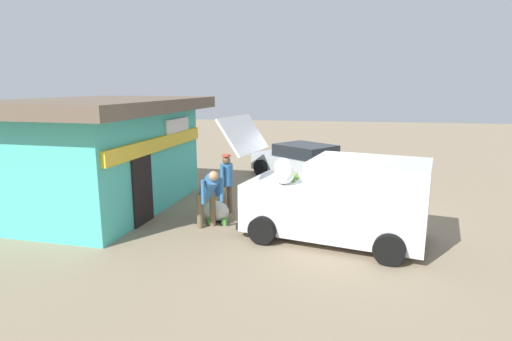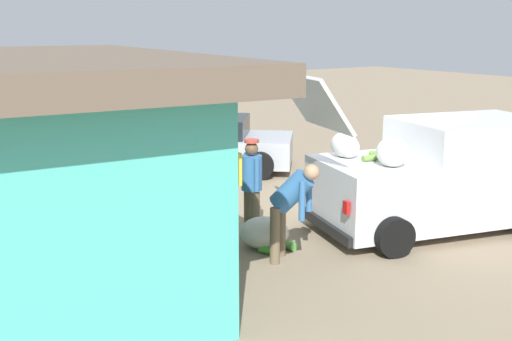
% 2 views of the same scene
% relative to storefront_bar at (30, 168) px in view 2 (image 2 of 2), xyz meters
% --- Properties ---
extents(ground_plane, '(60.00, 60.00, 0.00)m').
position_rel_storefront_bar_xyz_m(ground_plane, '(0.37, -5.97, -1.61)').
color(ground_plane, gray).
extents(storefront_bar, '(6.73, 4.73, 3.07)m').
position_rel_storefront_bar_xyz_m(storefront_bar, '(0.00, 0.00, 0.00)').
color(storefront_bar, '#4CC6B7').
rests_on(storefront_bar, ground_plane).
extents(delivery_van, '(2.97, 4.84, 2.71)m').
position_rel_storefront_bar_xyz_m(delivery_van, '(-1.34, -6.43, -0.68)').
color(delivery_van, silver).
rests_on(delivery_van, ground_plane).
extents(parked_sedan, '(4.02, 4.36, 1.27)m').
position_rel_storefront_bar_xyz_m(parked_sedan, '(4.85, -5.31, -1.01)').
color(parked_sedan, '#B2B7BC').
rests_on(parked_sedan, ground_plane).
extents(vendor_standing, '(0.56, 0.41, 1.64)m').
position_rel_storefront_bar_xyz_m(vendor_standing, '(0.02, -3.48, -0.68)').
color(vendor_standing, '#726047').
rests_on(vendor_standing, ground_plane).
extents(customer_bending, '(0.73, 0.70, 1.50)m').
position_rel_storefront_bar_xyz_m(customer_bending, '(-1.22, -3.35, -0.71)').
color(customer_bending, '#726047').
rests_on(customer_bending, ground_plane).
extents(unloaded_banana_pile, '(0.96, 0.98, 0.51)m').
position_rel_storefront_bar_xyz_m(unloaded_banana_pile, '(-0.57, -3.34, -1.37)').
color(unloaded_banana_pile, silver).
rests_on(unloaded_banana_pile, ground_plane).
extents(paint_bucket, '(0.33, 0.33, 0.41)m').
position_rel_storefront_bar_xyz_m(paint_bucket, '(1.92, -2.72, -1.41)').
color(paint_bucket, blue).
rests_on(paint_bucket, ground_plane).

